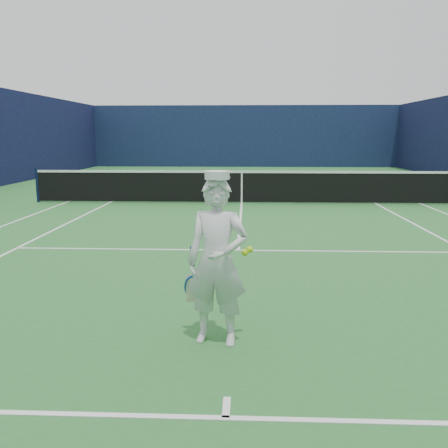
% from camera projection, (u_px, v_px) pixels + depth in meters
% --- Properties ---
extents(ground, '(80.00, 80.00, 0.00)m').
position_uv_depth(ground, '(242.00, 203.00, 15.39)').
color(ground, '#296D2E').
rests_on(ground, ground).
extents(court_markings, '(11.03, 23.83, 0.01)m').
position_uv_depth(court_markings, '(242.00, 203.00, 15.39)').
color(court_markings, white).
rests_on(court_markings, ground).
extents(windscreen_fence, '(20.12, 36.12, 4.00)m').
position_uv_depth(windscreen_fence, '(242.00, 138.00, 15.04)').
color(windscreen_fence, '#0F1A3A').
rests_on(windscreen_fence, ground).
extents(tennis_net, '(12.88, 0.09, 1.07)m').
position_uv_depth(tennis_net, '(242.00, 185.00, 15.29)').
color(tennis_net, '#141E4C').
rests_on(tennis_net, ground).
extents(tennis_player, '(0.75, 0.57, 1.74)m').
position_uv_depth(tennis_player, '(217.00, 261.00, 4.94)').
color(tennis_player, white).
rests_on(tennis_player, ground).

